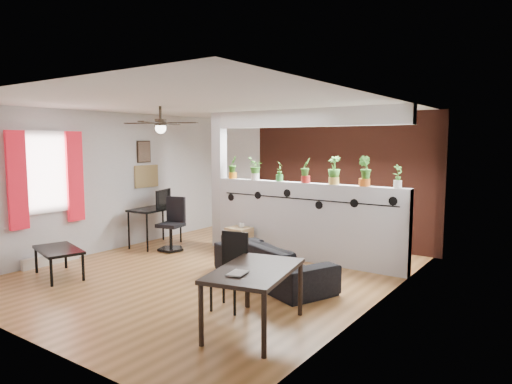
# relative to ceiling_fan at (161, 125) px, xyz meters

# --- Properties ---
(room_shell) EXTENTS (6.30, 7.10, 2.90)m
(room_shell) POSITION_rel_ceiling_fan_xyz_m (0.80, 0.30, -1.01)
(room_shell) COLOR #925F2F
(room_shell) RESTS_ON ground
(partition_wall) EXTENTS (3.60, 0.18, 1.35)m
(partition_wall) POSITION_rel_ceiling_fan_xyz_m (1.60, 1.80, -1.64)
(partition_wall) COLOR #BCBCC1
(partition_wall) RESTS_ON ground
(ceiling_header) EXTENTS (3.60, 0.18, 0.30)m
(ceiling_header) POSITION_rel_ceiling_fan_xyz_m (1.60, 1.80, 0.14)
(ceiling_header) COLOR silver
(ceiling_header) RESTS_ON room_shell
(pier_column) EXTENTS (0.22, 0.20, 2.60)m
(pier_column) POSITION_rel_ceiling_fan_xyz_m (-0.31, 1.80, -1.01)
(pier_column) COLOR #BCBCC1
(pier_column) RESTS_ON ground
(brick_panel) EXTENTS (3.90, 0.05, 2.60)m
(brick_panel) POSITION_rel_ceiling_fan_xyz_m (1.60, 3.27, -1.01)
(brick_panel) COLOR #A94831
(brick_panel) RESTS_ON ground
(vine_decal) EXTENTS (3.31, 0.01, 0.30)m
(vine_decal) POSITION_rel_ceiling_fan_xyz_m (1.60, 1.70, -1.23)
(vine_decal) COLOR black
(vine_decal) RESTS_ON partition_wall
(window_assembly) EXTENTS (0.09, 1.30, 1.55)m
(window_assembly) POSITION_rel_ceiling_fan_xyz_m (-1.76, -0.90, -0.81)
(window_assembly) COLOR white
(window_assembly) RESTS_ON room_shell
(baseboard_heater) EXTENTS (0.08, 1.00, 0.18)m
(baseboard_heater) POSITION_rel_ceiling_fan_xyz_m (-1.74, -0.90, -2.22)
(baseboard_heater) COLOR silver
(baseboard_heater) RESTS_ON ground
(corkboard) EXTENTS (0.03, 0.60, 0.45)m
(corkboard) POSITION_rel_ceiling_fan_xyz_m (-1.78, 1.25, -0.96)
(corkboard) COLOR olive
(corkboard) RESTS_ON room_shell
(framed_art) EXTENTS (0.03, 0.34, 0.44)m
(framed_art) POSITION_rel_ceiling_fan_xyz_m (-1.78, 1.20, -0.46)
(framed_art) COLOR #8C7259
(framed_art) RESTS_ON room_shell
(ceiling_fan) EXTENTS (1.19, 1.19, 0.43)m
(ceiling_fan) POSITION_rel_ceiling_fan_xyz_m (0.00, 0.00, 0.00)
(ceiling_fan) COLOR black
(ceiling_fan) RESTS_ON room_shell
(potted_plant_0) EXTENTS (0.23, 0.26, 0.43)m
(potted_plant_0) POSITION_rel_ceiling_fan_xyz_m (0.02, 1.80, -0.74)
(potted_plant_0) COLOR orange
(potted_plant_0) RESTS_ON partition_wall
(potted_plant_1) EXTENTS (0.24, 0.26, 0.42)m
(potted_plant_1) POSITION_rel_ceiling_fan_xyz_m (0.55, 1.80, -0.74)
(potted_plant_1) COLOR silver
(potted_plant_1) RESTS_ON partition_wall
(potted_plant_2) EXTENTS (0.21, 0.23, 0.37)m
(potted_plant_2) POSITION_rel_ceiling_fan_xyz_m (1.07, 1.80, -0.77)
(potted_plant_2) COLOR #2E7E32
(potted_plant_2) RESTS_ON partition_wall
(potted_plant_3) EXTENTS (0.22, 0.25, 0.43)m
(potted_plant_3) POSITION_rel_ceiling_fan_xyz_m (1.60, 1.80, -0.74)
(potted_plant_3) COLOR red
(potted_plant_3) RESTS_ON partition_wall
(potted_plant_4) EXTENTS (0.25, 0.20, 0.47)m
(potted_plant_4) POSITION_rel_ceiling_fan_xyz_m (2.13, 1.80, -0.72)
(potted_plant_4) COLOR #E0B64F
(potted_plant_4) RESTS_ON partition_wall
(potted_plant_5) EXTENTS (0.30, 0.27, 0.48)m
(potted_plant_5) POSITION_rel_ceiling_fan_xyz_m (2.65, 1.80, -0.71)
(potted_plant_5) COLOR orange
(potted_plant_5) RESTS_ON partition_wall
(potted_plant_6) EXTENTS (0.22, 0.22, 0.36)m
(potted_plant_6) POSITION_rel_ceiling_fan_xyz_m (3.18, 1.80, -0.77)
(potted_plant_6) COLOR silver
(potted_plant_6) RESTS_ON partition_wall
(sofa) EXTENTS (2.15, 1.49, 0.59)m
(sofa) POSITION_rel_ceiling_fan_xyz_m (1.78, 0.46, -2.02)
(sofa) COLOR black
(sofa) RESTS_ON ground
(cube_shelf) EXTENTS (0.42, 0.38, 0.50)m
(cube_shelf) POSITION_rel_ceiling_fan_xyz_m (0.43, 1.46, -2.07)
(cube_shelf) COLOR #A68657
(cube_shelf) RESTS_ON ground
(cup) EXTENTS (0.15, 0.15, 0.09)m
(cup) POSITION_rel_ceiling_fan_xyz_m (0.48, 1.46, -1.77)
(cup) COLOR gray
(cup) RESTS_ON cube_shelf
(computer_desk) EXTENTS (0.64, 1.10, 0.76)m
(computer_desk) POSITION_rel_ceiling_fan_xyz_m (-1.36, 1.08, -1.63)
(computer_desk) COLOR black
(computer_desk) RESTS_ON ground
(monitor) EXTENTS (0.34, 0.17, 0.19)m
(monitor) POSITION_rel_ceiling_fan_xyz_m (-1.36, 1.23, -1.46)
(monitor) COLOR black
(monitor) RESTS_ON computer_desk
(office_chair) EXTENTS (0.52, 0.52, 0.99)m
(office_chair) POSITION_rel_ceiling_fan_xyz_m (-0.79, 0.99, -1.88)
(office_chair) COLOR black
(office_chair) RESTS_ON ground
(dining_table) EXTENTS (1.01, 1.38, 0.68)m
(dining_table) POSITION_rel_ceiling_fan_xyz_m (2.59, -1.11, -1.70)
(dining_table) COLOR black
(dining_table) RESTS_ON ground
(book) EXTENTS (0.21, 0.26, 0.02)m
(book) POSITION_rel_ceiling_fan_xyz_m (2.49, -1.41, -1.62)
(book) COLOR gray
(book) RESTS_ON dining_table
(folding_chair) EXTENTS (0.44, 0.44, 0.94)m
(folding_chair) POSITION_rel_ceiling_fan_xyz_m (1.97, -0.71, -1.76)
(folding_chair) COLOR black
(folding_chair) RESTS_ON ground
(coffee_table) EXTENTS (1.05, 0.77, 0.44)m
(coffee_table) POSITION_rel_ceiling_fan_xyz_m (-0.98, -1.22, -1.92)
(coffee_table) COLOR black
(coffee_table) RESTS_ON ground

